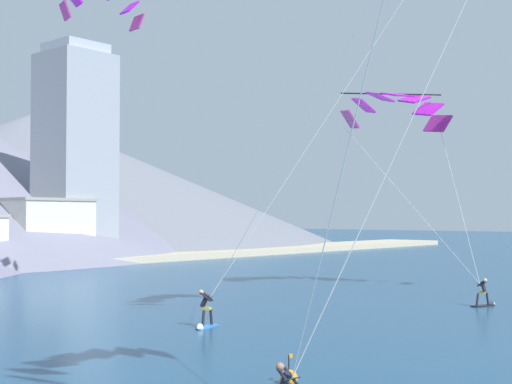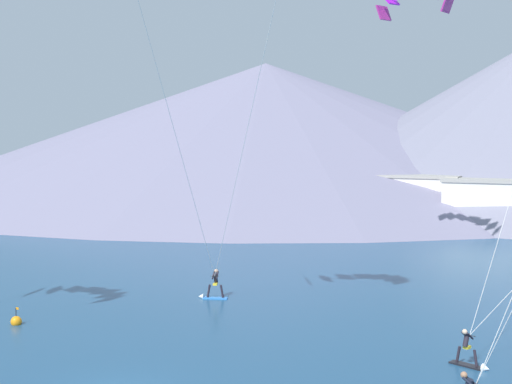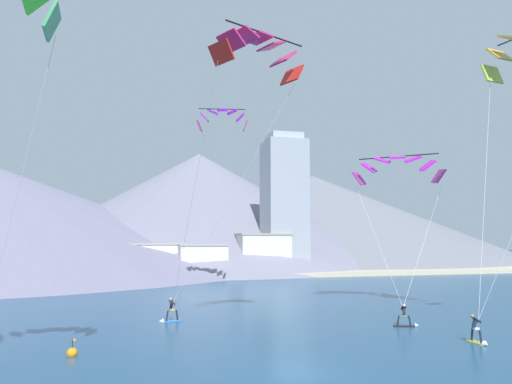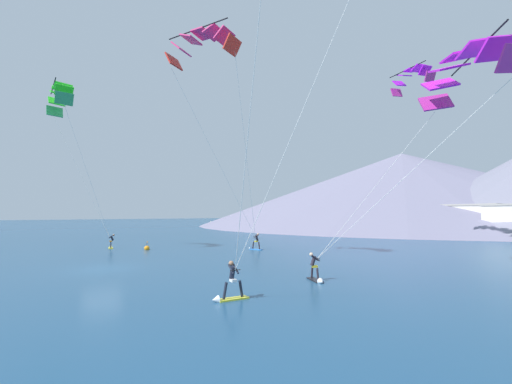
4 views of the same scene
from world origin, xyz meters
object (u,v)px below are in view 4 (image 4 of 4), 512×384
Objects in this scene: kitesurfer_mid_center at (111,244)px; parafoil_kite_mid_center at (60,97)px; kitesurfer_far_left at (316,273)px; parafoil_kite_distant_high_outer at (411,77)px; parafoil_kite_far_left at (465,68)px; kitesurfer_near_lead at (229,288)px; parafoil_kite_near_trail at (202,44)px; race_marker_buoy at (147,248)px; kitesurfer_near_trail at (255,244)px.

parafoil_kite_mid_center is at bearing -82.42° from kitesurfer_mid_center.
parafoil_kite_distant_high_outer is at bearing 109.75° from kitesurfer_far_left.
parafoil_kite_mid_center is at bearing -146.46° from parafoil_kite_far_left.
kitesurfer_mid_center is 39.85m from parafoil_kite_distant_high_outer.
parafoil_kite_distant_high_outer is (-9.54, 30.20, 19.66)m from kitesurfer_near_lead.
race_marker_buoy is (-10.51, -1.28, -17.92)m from parafoil_kite_near_trail.
parafoil_kite_mid_center reaches higher than kitesurfer_near_trail.
race_marker_buoy is at bearing -115.90° from parafoil_kite_distant_high_outer.
kitesurfer_far_left is 1.74× the size of race_marker_buoy.
parafoil_kite_near_trail is 17.35× the size of race_marker_buoy.
kitesurfer_mid_center is 1.75× the size of race_marker_buoy.
race_marker_buoy is (-21.90, -3.22, -0.31)m from kitesurfer_far_left.
kitesurfer_near_trail is at bearing 143.38° from kitesurfer_near_lead.
parafoil_kite_distant_high_outer reaches higher than parafoil_kite_near_trail.
parafoil_kite_far_left is (29.56, 19.60, -3.02)m from parafoil_kite_mid_center.
parafoil_kite_distant_high_outer is 36.36m from race_marker_buoy.
kitesurfer_mid_center is 23.11m from parafoil_kite_near_trail.
parafoil_kite_far_left reaches higher than kitesurfer_mid_center.
parafoil_kite_far_left is (4.51, 8.23, 12.20)m from kitesurfer_far_left.
kitesurfer_far_left is 15.39m from parafoil_kite_far_left.
kitesurfer_near_trail is 0.10× the size of parafoil_kite_near_trail.
parafoil_kite_near_trail is at bearing 15.78° from kitesurfer_mid_center.
kitesurfer_near_trail is 23.86m from parafoil_kite_far_left.
parafoil_kite_mid_center is (-25.95, -5.24, 15.15)m from kitesurfer_near_lead.
race_marker_buoy is (3.87, 2.79, -0.29)m from kitesurfer_mid_center.
kitesurfer_near_lead is 21.02m from kitesurfer_near_trail.
parafoil_kite_far_left reaches higher than kitesurfer_far_left.
parafoil_kite_mid_center is at bearing -117.05° from kitesurfer_near_trail.
parafoil_kite_far_left is at bearing 32.63° from parafoil_kite_near_trail.
kitesurfer_far_left is at bearing 98.34° from kitesurfer_near_lead.
kitesurfer_near_lead is 0.99× the size of kitesurfer_near_trail.
kitesurfer_mid_center is at bearing -164.22° from parafoil_kite_near_trail.
kitesurfer_far_left is (25.76, 6.01, 0.02)m from kitesurfer_mid_center.
parafoil_kite_near_trail is 20.82m from race_marker_buoy.
kitesurfer_near_trail is 11.31m from race_marker_buoy.
race_marker_buoy is at bearing 35.79° from kitesurfer_mid_center.
parafoil_kite_far_left is (15.90, 10.18, -5.42)m from parafoil_kite_near_trail.
kitesurfer_mid_center is 35.62m from parafoil_kite_far_left.
kitesurfer_mid_center is at bearing -128.25° from kitesurfer_near_trail.
race_marker_buoy is at bearing -173.07° from parafoil_kite_near_trail.
kitesurfer_mid_center is (-9.79, -12.42, -0.12)m from kitesurfer_near_trail.
kitesurfer_near_lead is 21.82m from parafoil_kite_near_trail.
parafoil_kite_near_trail reaches higher than kitesurfer_near_lead.
kitesurfer_far_left is at bearing 8.37° from race_marker_buoy.
parafoil_kite_distant_high_outer reaches higher than race_marker_buoy.
parafoil_kite_mid_center reaches higher than parafoil_kite_far_left.
parafoil_kite_distant_high_outer is (-8.64, 24.07, 19.72)m from kitesurfer_far_left.
kitesurfer_near_lead is 1.73× the size of race_marker_buoy.
kitesurfer_far_left is at bearing 9.70° from parafoil_kite_near_trail.
parafoil_kite_far_left reaches higher than race_marker_buoy.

